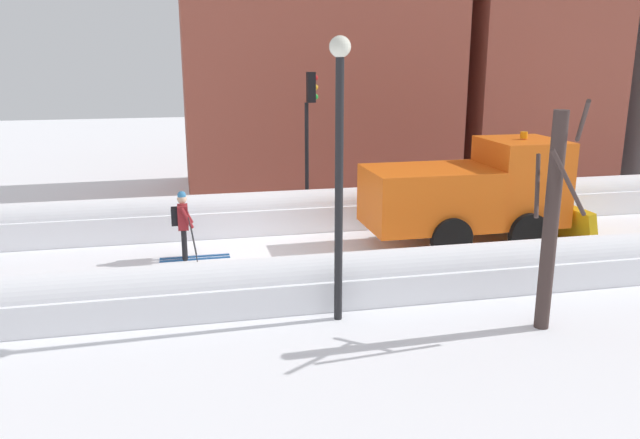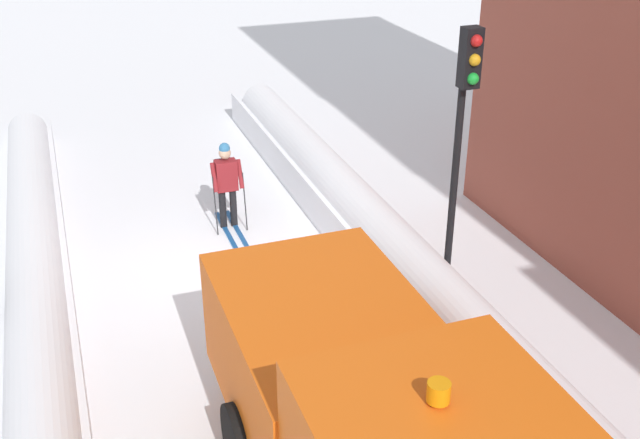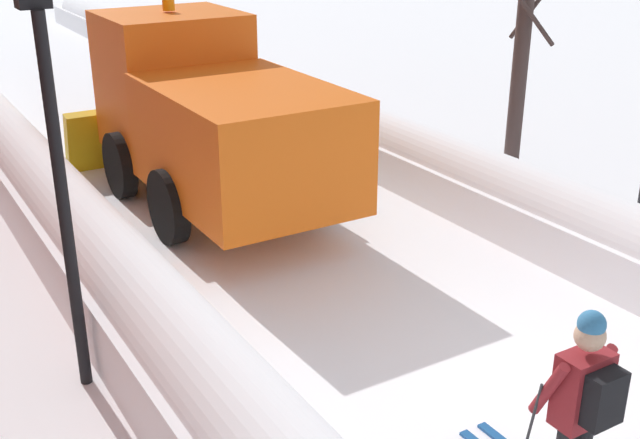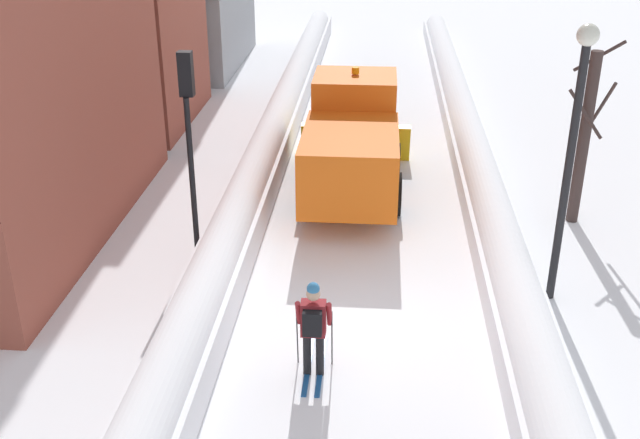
# 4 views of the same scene
# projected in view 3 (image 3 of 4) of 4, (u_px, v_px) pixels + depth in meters

# --- Properties ---
(ground_plane) EXTENTS (80.00, 80.00, 0.00)m
(ground_plane) POSITION_uv_depth(u_px,v_px,m) (157.00, 143.00, 16.11)
(ground_plane) COLOR white
(snowbank_left) EXTENTS (1.10, 36.00, 1.21)m
(snowbank_left) POSITION_uv_depth(u_px,v_px,m) (1.00, 137.00, 14.49)
(snowbank_left) COLOR white
(snowbank_left) RESTS_ON ground
(snowbank_right) EXTENTS (1.10, 36.00, 1.10)m
(snowbank_right) POSITION_uv_depth(u_px,v_px,m) (283.00, 101.00, 17.33)
(snowbank_right) COLOR white
(snowbank_right) RESTS_ON ground
(plow_truck) EXTENTS (3.20, 5.98, 3.12)m
(plow_truck) POSITION_uv_depth(u_px,v_px,m) (208.00, 116.00, 12.36)
(plow_truck) COLOR orange
(plow_truck) RESTS_ON ground
(skier) EXTENTS (0.62, 1.80, 1.81)m
(skier) POSITION_uv_depth(u_px,v_px,m) (581.00, 403.00, 6.13)
(skier) COLOR black
(skier) RESTS_ON ground
(traffic_light_pole) EXTENTS (0.28, 0.42, 4.65)m
(traffic_light_pole) POSITION_uv_depth(u_px,v_px,m) (43.00, 67.00, 7.02)
(traffic_light_pole) COLOR black
(traffic_light_pole) RESTS_ON ground
(bare_tree_near) EXTENTS (1.20, 1.13, 4.44)m
(bare_tree_near) POSITION_uv_depth(u_px,v_px,m) (522.00, 49.00, 13.82)
(bare_tree_near) COLOR #3E2F2C
(bare_tree_near) RESTS_ON ground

